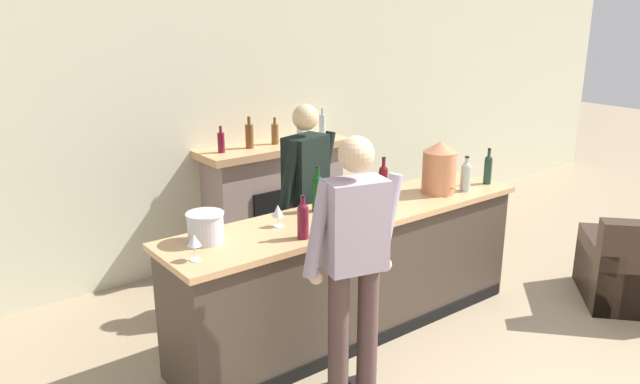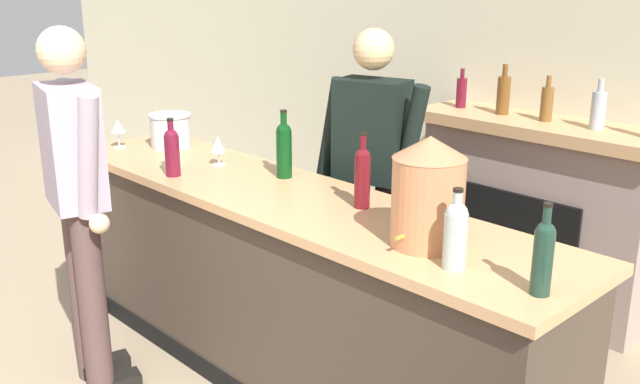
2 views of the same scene
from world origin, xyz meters
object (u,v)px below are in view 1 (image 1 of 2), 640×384
(armchair_black, at_px, (640,275))
(person_customer, at_px, (354,264))
(wine_glass_front_left, at_px, (194,241))
(copper_dispenser, at_px, (439,167))
(potted_plant_corner, at_px, (449,197))
(ice_bucket_steel, at_px, (206,227))
(wine_bottle_rose_blush, at_px, (383,180))
(person_bartender, at_px, (306,197))
(wine_bottle_merlot_tall, at_px, (466,175))
(wine_bottle_chardonnay_pale, at_px, (488,168))
(fireplace_stone, at_px, (275,199))
(wine_glass_near_bucket, at_px, (278,212))
(wine_bottle_cabernet_heavy, at_px, (303,219))
(wine_bottle_riesling_slim, at_px, (317,191))

(armchair_black, distance_m, person_customer, 2.95)
(wine_glass_front_left, bearing_deg, copper_dispenser, 1.68)
(potted_plant_corner, distance_m, ice_bucket_steel, 3.90)
(wine_bottle_rose_blush, xyz_separation_m, wine_glass_front_left, (-1.74, -0.22, -0.03))
(ice_bucket_steel, relative_size, wine_bottle_rose_blush, 0.74)
(person_bartender, height_order, wine_bottle_merlot_tall, person_bartender)
(potted_plant_corner, relative_size, wine_bottle_rose_blush, 1.87)
(ice_bucket_steel, xyz_separation_m, wine_glass_front_left, (-0.20, -0.23, 0.02))
(armchair_black, distance_m, wine_glass_front_left, 3.80)
(copper_dispenser, relative_size, wine_glass_front_left, 2.56)
(copper_dispenser, relative_size, wine_bottle_chardonnay_pale, 1.37)
(fireplace_stone, relative_size, person_customer, 0.89)
(potted_plant_corner, distance_m, person_customer, 3.75)
(wine_glass_front_left, bearing_deg, wine_glass_near_bucket, 14.41)
(armchair_black, xyz_separation_m, ice_bucket_steel, (-3.37, 1.26, 0.81))
(wine_bottle_rose_blush, xyz_separation_m, wine_bottle_cabernet_heavy, (-1.01, -0.32, -0.02))
(armchair_black, relative_size, ice_bucket_steel, 4.76)
(person_customer, distance_m, wine_glass_near_bucket, 0.81)
(person_bartender, relative_size, wine_bottle_chardonnay_pale, 5.52)
(copper_dispenser, height_order, wine_glass_front_left, copper_dispenser)
(fireplace_stone, height_order, wine_bottle_cabernet_heavy, fireplace_stone)
(ice_bucket_steel, height_order, wine_glass_front_left, ice_bucket_steel)
(wine_bottle_chardonnay_pale, bearing_deg, armchair_black, -50.54)
(person_customer, bearing_deg, fireplace_stone, 67.11)
(fireplace_stone, xyz_separation_m, armchair_black, (1.83, -2.80, -0.32))
(armchair_black, height_order, person_bartender, person_bartender)
(copper_dispenser, bearing_deg, ice_bucket_steel, 175.27)
(armchair_black, height_order, wine_bottle_riesling_slim, wine_bottle_riesling_slim)
(armchair_black, bearing_deg, wine_bottle_chardonnay_pale, 129.46)
(person_customer, bearing_deg, wine_bottle_cabernet_heavy, 90.14)
(wine_bottle_rose_blush, bearing_deg, armchair_black, -34.26)
(person_bartender, relative_size, wine_bottle_merlot_tall, 5.83)
(fireplace_stone, height_order, wine_bottle_chardonnay_pale, fireplace_stone)
(fireplace_stone, relative_size, ice_bucket_steel, 6.30)
(ice_bucket_steel, distance_m, wine_glass_front_left, 0.30)
(potted_plant_corner, height_order, copper_dispenser, copper_dispenser)
(person_customer, relative_size, wine_bottle_riesling_slim, 5.11)
(person_customer, bearing_deg, wine_bottle_rose_blush, 39.60)
(potted_plant_corner, relative_size, person_customer, 0.36)
(wine_bottle_merlot_tall, height_order, wine_bottle_riesling_slim, wine_bottle_riesling_slim)
(ice_bucket_steel, height_order, wine_bottle_rose_blush, wine_bottle_rose_blush)
(ice_bucket_steel, distance_m, wine_bottle_riesling_slim, 0.95)
(armchair_black, xyz_separation_m, wine_bottle_chardonnay_pale, (-0.83, 1.01, 0.85))
(person_bartender, distance_m, wine_glass_front_left, 1.53)
(copper_dispenser, height_order, wine_bottle_cabernet_heavy, copper_dispenser)
(wine_bottle_riesling_slim, relative_size, wine_bottle_rose_blush, 1.02)
(person_customer, xyz_separation_m, wine_bottle_rose_blush, (1.01, 0.83, 0.16))
(wine_bottle_merlot_tall, xyz_separation_m, wine_glass_front_left, (-2.41, 0.04, -0.01))
(copper_dispenser, bearing_deg, wine_glass_near_bucket, 175.32)
(armchair_black, xyz_separation_m, wine_glass_near_bucket, (-2.84, 1.21, 0.82))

